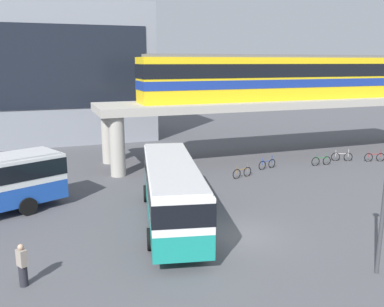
{
  "coord_description": "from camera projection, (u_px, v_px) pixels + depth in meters",
  "views": [
    {
      "loc": [
        -8.57,
        -16.73,
        8.25
      ],
      "look_at": [
        0.7,
        8.78,
        2.2
      ],
      "focal_mm": 38.52,
      "sensor_mm": 36.0,
      "label": 1
    }
  ],
  "objects": [
    {
      "name": "ground_plane",
      "position": [
        177.0,
        181.0,
        29.17
      ],
      "size": [
        120.0,
        120.0,
        0.0
      ],
      "primitive_type": "plane",
      "color": "#515156"
    },
    {
      "name": "station_building",
      "position": [
        38.0,
        73.0,
        43.57
      ],
      "size": [
        23.17,
        10.82,
        14.14
      ],
      "color": "gray",
      "rests_on": "ground_plane"
    },
    {
      "name": "elevated_platform",
      "position": [
        288.0,
        107.0,
        36.78
      ],
      "size": [
        33.92,
        5.85,
        5.01
      ],
      "color": "#ADA89E",
      "rests_on": "ground_plane"
    },
    {
      "name": "train",
      "position": [
        281.0,
        77.0,
        35.91
      ],
      "size": [
        25.25,
        2.96,
        3.84
      ],
      "color": "yellow",
      "rests_on": "elevated_platform"
    },
    {
      "name": "bus_main",
      "position": [
        172.0,
        186.0,
        21.24
      ],
      "size": [
        4.79,
        11.33,
        3.22
      ],
      "color": "teal",
      "rests_on": "ground_plane"
    },
    {
      "name": "bicycle_green",
      "position": [
        321.0,
        161.0,
        33.55
      ],
      "size": [
        1.79,
        0.18,
        1.04
      ],
      "color": "black",
      "rests_on": "ground_plane"
    },
    {
      "name": "bicycle_red",
      "position": [
        375.0,
        157.0,
        34.86
      ],
      "size": [
        1.74,
        0.56,
        1.04
      ],
      "color": "black",
      "rests_on": "ground_plane"
    },
    {
      "name": "bicycle_blue",
      "position": [
        267.0,
        164.0,
        32.44
      ],
      "size": [
        1.75,
        0.51,
        1.04
      ],
      "color": "black",
      "rests_on": "ground_plane"
    },
    {
      "name": "bicycle_silver",
      "position": [
        342.0,
        157.0,
        35.05
      ],
      "size": [
        1.66,
        0.79,
        1.04
      ],
      "color": "black",
      "rests_on": "ground_plane"
    },
    {
      "name": "bicycle_brown",
      "position": [
        242.0,
        173.0,
        29.98
      ],
      "size": [
        1.74,
        0.54,
        1.04
      ],
      "color": "black",
      "rests_on": "ground_plane"
    },
    {
      "name": "pedestrian_near_building",
      "position": [
        22.0,
        266.0,
        15.35
      ],
      "size": [
        0.43,
        0.48,
        1.69
      ],
      "color": "#26262D",
      "rests_on": "ground_plane"
    }
  ]
}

